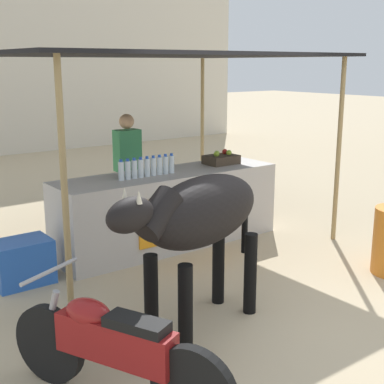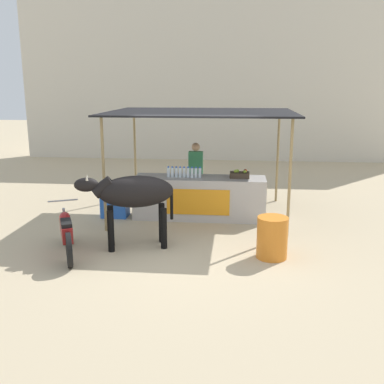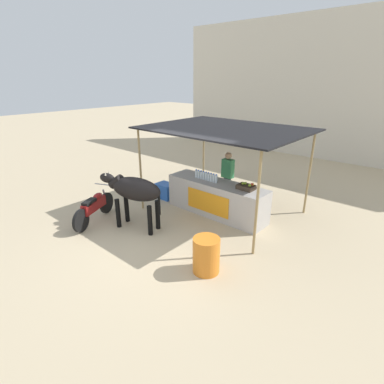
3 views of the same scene
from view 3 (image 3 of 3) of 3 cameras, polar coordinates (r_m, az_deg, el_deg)
The scene contains 11 objects.
ground_plane at distance 7.27m, azimuth -6.04°, elevation -9.68°, with size 60.00×60.00×0.00m, color tan.
building_wall_far at distance 15.58m, azimuth 24.95°, elevation 17.38°, with size 16.00×0.50×6.37m, color beige.
stall_counter at distance 8.53m, azimuth 4.65°, elevation -1.19°, with size 3.00×0.82×0.96m.
stall_awning at distance 8.25m, azimuth 6.32°, elevation 11.42°, with size 4.20×3.20×2.43m.
water_bottle_row at distance 8.48m, azimuth 2.68°, elevation 3.03°, with size 0.79×0.07×0.25m.
fruit_crate at distance 7.91m, azimuth 10.31°, elevation 0.98°, with size 0.44×0.32×0.18m.
vendor_behind_counter at distance 9.06m, azimuth 6.76°, elevation 2.59°, with size 0.34×0.22×1.65m.
cooler_box at distance 9.76m, azimuth -5.05°, elevation 0.24°, with size 0.60×0.44×0.48m, color blue.
water_barrel at distance 6.12m, azimuth 2.73°, elevation -11.92°, with size 0.55×0.55×0.75m, color orange.
cow at distance 7.67m, azimuth -10.98°, elevation 0.32°, with size 1.85×0.88×1.44m.
motorcycle_parked at distance 8.51m, azimuth -18.08°, elevation -2.65°, with size 0.90×1.67×0.90m.
Camera 3 is at (4.65, -4.18, 3.71)m, focal length 28.00 mm.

